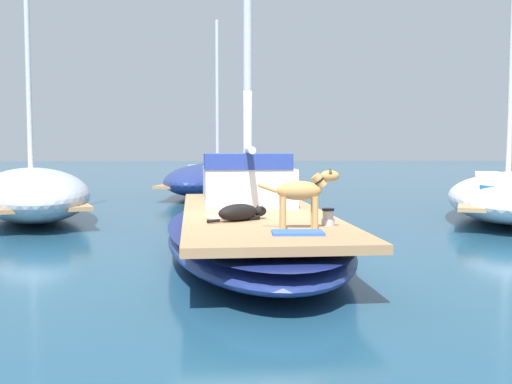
{
  "coord_description": "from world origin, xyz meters",
  "views": [
    {
      "loc": [
        -0.32,
        -9.02,
        1.6
      ],
      "look_at": [
        0.0,
        -1.0,
        1.01
      ],
      "focal_mm": 42.96,
      "sensor_mm": 36.0,
      "label": 1
    }
  ],
  "objects_px": {
    "dog_tan": "(303,193)",
    "moored_boat_port_side": "(33,193)",
    "deck_winch": "(328,217)",
    "moored_boat_starboard_side": "(509,195)",
    "moored_boat_far_astern": "(213,178)",
    "sailboat_main": "(253,232)",
    "dog_black": "(240,212)",
    "deck_towel": "(298,233)",
    "coiled_rope": "(218,217)"
  },
  "relations": [
    {
      "from": "deck_winch",
      "to": "deck_towel",
      "type": "xyz_separation_m",
      "value": [
        -0.44,
        -0.69,
        -0.08
      ]
    },
    {
      "from": "deck_winch",
      "to": "moored_boat_far_astern",
      "type": "height_order",
      "value": "moored_boat_far_astern"
    },
    {
      "from": "sailboat_main",
      "to": "dog_tan",
      "type": "xyz_separation_m",
      "value": [
        0.49,
        -2.09,
        0.75
      ]
    },
    {
      "from": "moored_boat_starboard_side",
      "to": "moored_boat_far_astern",
      "type": "xyz_separation_m",
      "value": [
        -6.73,
        7.19,
        0.02
      ]
    },
    {
      "from": "moored_boat_far_astern",
      "to": "dog_black",
      "type": "bearing_deg",
      "value": -86.7
    },
    {
      "from": "deck_towel",
      "to": "moored_boat_port_side",
      "type": "relative_size",
      "value": 0.08
    },
    {
      "from": "moored_boat_far_astern",
      "to": "deck_towel",
      "type": "bearing_deg",
      "value": -84.49
    },
    {
      "from": "coiled_rope",
      "to": "moored_boat_far_astern",
      "type": "height_order",
      "value": "moored_boat_far_astern"
    },
    {
      "from": "moored_boat_starboard_side",
      "to": "moored_boat_port_side",
      "type": "relative_size",
      "value": 1.21
    },
    {
      "from": "dog_black",
      "to": "moored_boat_far_astern",
      "type": "distance_m",
      "value": 12.63
    },
    {
      "from": "sailboat_main",
      "to": "moored_boat_far_astern",
      "type": "xyz_separation_m",
      "value": [
        -0.94,
        11.36,
        0.23
      ]
    },
    {
      "from": "coiled_rope",
      "to": "moored_boat_starboard_side",
      "type": "bearing_deg",
      "value": 39.58
    },
    {
      "from": "dog_black",
      "to": "deck_winch",
      "type": "distance_m",
      "value": 1.17
    },
    {
      "from": "dog_tan",
      "to": "moored_boat_port_side",
      "type": "xyz_separation_m",
      "value": [
        -5.18,
        6.65,
        -0.48
      ]
    },
    {
      "from": "dog_black",
      "to": "deck_winch",
      "type": "relative_size",
      "value": 3.8
    },
    {
      "from": "sailboat_main",
      "to": "coiled_rope",
      "type": "distance_m",
      "value": 1.19
    },
    {
      "from": "dog_tan",
      "to": "moored_boat_far_astern",
      "type": "distance_m",
      "value": 13.54
    },
    {
      "from": "coiled_rope",
      "to": "deck_winch",
      "type": "bearing_deg",
      "value": -29.15
    },
    {
      "from": "deck_winch",
      "to": "moored_boat_starboard_side",
      "type": "xyz_separation_m",
      "value": [
        4.96,
        5.95,
        -0.21
      ]
    },
    {
      "from": "coiled_rope",
      "to": "deck_towel",
      "type": "relative_size",
      "value": 0.58
    },
    {
      "from": "dog_black",
      "to": "deck_towel",
      "type": "height_order",
      "value": "dog_black"
    },
    {
      "from": "moored_boat_starboard_side",
      "to": "moored_boat_far_astern",
      "type": "bearing_deg",
      "value": 133.14
    },
    {
      "from": "moored_boat_starboard_side",
      "to": "dog_black",
      "type": "bearing_deg",
      "value": -137.92
    },
    {
      "from": "sailboat_main",
      "to": "dog_black",
      "type": "relative_size",
      "value": 9.26
    },
    {
      "from": "sailboat_main",
      "to": "dog_black",
      "type": "distance_m",
      "value": 1.34
    },
    {
      "from": "dog_black",
      "to": "moored_boat_starboard_side",
      "type": "xyz_separation_m",
      "value": [
        6.01,
        5.42,
        -0.22
      ]
    },
    {
      "from": "sailboat_main",
      "to": "deck_towel",
      "type": "distance_m",
      "value": 2.52
    },
    {
      "from": "moored_boat_port_side",
      "to": "coiled_rope",
      "type": "bearing_deg",
      "value": -53.11
    },
    {
      "from": "sailboat_main",
      "to": "deck_towel",
      "type": "relative_size",
      "value": 13.19
    },
    {
      "from": "deck_towel",
      "to": "dog_tan",
      "type": "bearing_deg",
      "value": 75.65
    },
    {
      "from": "sailboat_main",
      "to": "deck_winch",
      "type": "height_order",
      "value": "deck_winch"
    },
    {
      "from": "sailboat_main",
      "to": "moored_boat_starboard_side",
      "type": "bearing_deg",
      "value": 35.77
    },
    {
      "from": "dog_black",
      "to": "coiled_rope",
      "type": "relative_size",
      "value": 2.46
    },
    {
      "from": "moored_boat_starboard_side",
      "to": "deck_winch",
      "type": "bearing_deg",
      "value": -129.84
    },
    {
      "from": "deck_winch",
      "to": "moored_boat_port_side",
      "type": "relative_size",
      "value": 0.03
    },
    {
      "from": "moored_boat_starboard_side",
      "to": "moored_boat_port_side",
      "type": "bearing_deg",
      "value": 177.92
    },
    {
      "from": "sailboat_main",
      "to": "dog_black",
      "type": "bearing_deg",
      "value": -99.59
    },
    {
      "from": "deck_winch",
      "to": "sailboat_main",
      "type": "bearing_deg",
      "value": 115.22
    },
    {
      "from": "moored_boat_port_side",
      "to": "deck_winch",
      "type": "bearing_deg",
      "value": -48.88
    },
    {
      "from": "coiled_rope",
      "to": "deck_towel",
      "type": "distance_m",
      "value": 1.69
    },
    {
      "from": "deck_towel",
      "to": "moored_boat_starboard_side",
      "type": "distance_m",
      "value": 8.56
    },
    {
      "from": "moored_boat_starboard_side",
      "to": "deck_towel",
      "type": "bearing_deg",
      "value": -129.13
    },
    {
      "from": "deck_towel",
      "to": "moored_boat_far_astern",
      "type": "bearing_deg",
      "value": 95.51
    },
    {
      "from": "dog_tan",
      "to": "moored_boat_starboard_side",
      "type": "bearing_deg",
      "value": 49.74
    },
    {
      "from": "coiled_rope",
      "to": "dog_black",
      "type": "bearing_deg",
      "value": -37.41
    },
    {
      "from": "deck_towel",
      "to": "moored_boat_port_side",
      "type": "distance_m",
      "value": 8.67
    },
    {
      "from": "dog_black",
      "to": "coiled_rope",
      "type": "xyz_separation_m",
      "value": [
        -0.29,
        0.22,
        -0.08
      ]
    },
    {
      "from": "dog_tan",
      "to": "dog_black",
      "type": "bearing_deg",
      "value": 129.8
    },
    {
      "from": "moored_boat_port_side",
      "to": "moored_boat_far_astern",
      "type": "height_order",
      "value": "moored_boat_port_side"
    },
    {
      "from": "sailboat_main",
      "to": "moored_boat_starboard_side",
      "type": "xyz_separation_m",
      "value": [
        5.8,
        4.18,
        0.21
      ]
    }
  ]
}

